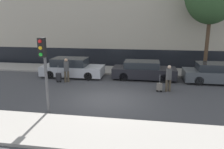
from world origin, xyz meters
TOP-DOWN VIEW (x-y plane):
  - ground_plane at (0.00, 0.00)m, footprint 80.00×80.00m
  - sidewalk_near at (0.00, -3.75)m, footprint 28.00×2.50m
  - sidewalk_far at (0.00, 7.00)m, footprint 28.00×3.00m
  - parked_car_0 at (-3.51, 4.53)m, footprint 4.63×1.88m
  - parked_car_1 at (1.83, 4.72)m, footprint 4.50×1.80m
  - parked_car_2 at (6.82, 4.52)m, footprint 4.53×1.90m
  - pedestrian_left at (-3.36, 3.01)m, footprint 0.34×0.34m
  - trolley_left at (-3.89, 2.86)m, footprint 0.34×0.29m
  - pedestrian_right at (3.36, 2.00)m, footprint 0.34×0.34m
  - trolley_right at (2.84, 1.82)m, footprint 0.34×0.29m
  - traffic_light at (-2.23, -2.37)m, footprint 0.28×0.47m

SIDE VIEW (x-z plane):
  - ground_plane at x=0.00m, z-range 0.00..0.00m
  - sidewalk_near at x=0.00m, z-range 0.00..0.12m
  - sidewalk_far at x=0.00m, z-range 0.00..0.12m
  - trolley_right at x=2.84m, z-range -0.21..0.85m
  - trolley_left at x=-3.89m, z-range -0.21..0.97m
  - parked_car_1 at x=1.83m, z-range -0.03..1.28m
  - parked_car_2 at x=6.82m, z-range -0.04..1.31m
  - parked_car_0 at x=-3.51m, z-range -0.05..1.38m
  - pedestrian_right at x=3.36m, z-range 0.10..1.69m
  - pedestrian_left at x=-3.36m, z-range 0.11..1.76m
  - traffic_light at x=-2.23m, z-range 0.74..4.15m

